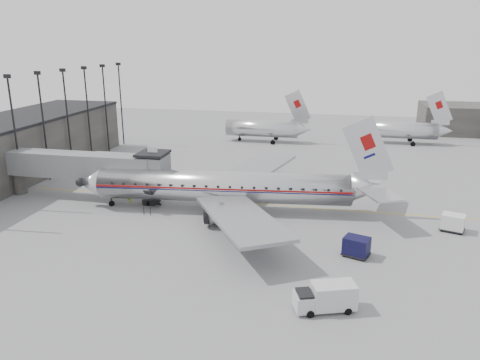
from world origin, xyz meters
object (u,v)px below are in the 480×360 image
object	(u,v)px
service_van	(326,297)
baggage_cart_white	(453,222)
ramp_worker	(129,197)
airliner	(230,187)
baggage_cart_navy	(356,246)

from	to	relation	value
service_van	baggage_cart_white	world-z (taller)	service_van
service_van	ramp_worker	bearing A→B (deg)	122.72
airliner	ramp_worker	xyz separation A→B (m)	(-12.73, -0.08, -2.10)
airliner	service_van	world-z (taller)	airliner
ramp_worker	airliner	bearing A→B (deg)	5.08
service_van	baggage_cart_white	size ratio (longest dim) A/B	1.74
airliner	baggage_cart_white	distance (m)	24.37
baggage_cart_navy	ramp_worker	world-z (taller)	baggage_cart_navy
baggage_cart_white	ramp_worker	distance (m)	37.01
airliner	baggage_cart_white	size ratio (longest dim) A/B	13.18
airliner	baggage_cart_white	bearing A→B (deg)	-8.89
service_van	baggage_cart_navy	bearing A→B (deg)	56.52
service_van	ramp_worker	size ratio (longest dim) A/B	2.97
ramp_worker	service_van	bearing A→B (deg)	-33.06
baggage_cart_white	ramp_worker	xyz separation A→B (m)	(-37.00, 1.00, -0.16)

